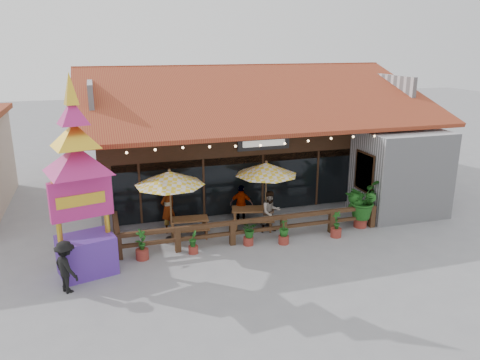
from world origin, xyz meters
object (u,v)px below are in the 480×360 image
object	(u,v)px
tropical_plant	(362,201)
pedestrian	(66,267)
thai_sign_tower	(78,165)
umbrella_left	(170,178)
picnic_table_left	(189,224)
picnic_table_right	(252,214)
umbrella_right	(266,169)

from	to	relation	value
tropical_plant	pedestrian	bearing A→B (deg)	-170.03
thai_sign_tower	umbrella_left	bearing A→B (deg)	31.24
umbrella_left	tropical_plant	distance (m)	7.58
umbrella_left	picnic_table_left	size ratio (longest dim) A/B	2.05
picnic_table_left	tropical_plant	bearing A→B (deg)	-9.90
picnic_table_right	tropical_plant	world-z (taller)	tropical_plant
tropical_plant	picnic_table_right	bearing A→B (deg)	162.92
picnic_table_left	tropical_plant	distance (m)	6.83
umbrella_right	thai_sign_tower	bearing A→B (deg)	-161.86
picnic_table_right	umbrella_right	bearing A→B (deg)	10.85
picnic_table_left	thai_sign_tower	bearing A→B (deg)	-151.18
picnic_table_left	umbrella_right	bearing A→B (deg)	3.84
umbrella_right	picnic_table_right	xyz separation A→B (m)	(-0.59, -0.11, -1.79)
picnic_table_left	picnic_table_right	world-z (taller)	picnic_table_right
thai_sign_tower	tropical_plant	distance (m)	10.72
umbrella_right	tropical_plant	distance (m)	3.98
umbrella_left	thai_sign_tower	world-z (taller)	thai_sign_tower
umbrella_left	tropical_plant	world-z (taller)	umbrella_left
umbrella_left	tropical_plant	size ratio (longest dim) A/B	1.65
thai_sign_tower	tropical_plant	bearing A→B (deg)	4.77
umbrella_right	tropical_plant	size ratio (longest dim) A/B	1.40
picnic_table_left	tropical_plant	xyz separation A→B (m)	(6.70, -1.17, 0.64)
picnic_table_right	thai_sign_tower	distance (m)	7.29
picnic_table_left	picnic_table_right	bearing A→B (deg)	2.19
picnic_table_left	picnic_table_right	distance (m)	2.57
umbrella_left	umbrella_right	xyz separation A→B (m)	(3.87, 0.43, -0.07)
umbrella_left	umbrella_right	world-z (taller)	umbrella_left
thai_sign_tower	picnic_table_right	bearing A→B (deg)	18.80
umbrella_left	umbrella_right	bearing A→B (deg)	6.38
umbrella_right	thai_sign_tower	xyz separation A→B (m)	(-6.87, -2.25, 1.25)
umbrella_left	pedestrian	bearing A→B (deg)	-140.99
picnic_table_right	umbrella_left	bearing A→B (deg)	-174.44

